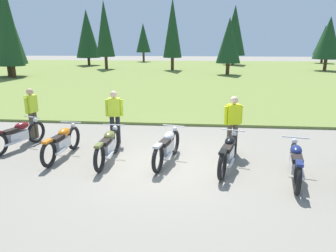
{
  "coord_description": "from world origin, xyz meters",
  "views": [
    {
      "loc": [
        0.76,
        -7.41,
        3.08
      ],
      "look_at": [
        0.0,
        0.6,
        0.9
      ],
      "focal_mm": 32.76,
      "sensor_mm": 36.0,
      "label": 1
    }
  ],
  "objects_px": {
    "motorcycle_silver": "(167,147)",
    "motorcycle_black": "(228,152)",
    "motorcycle_orange": "(62,142)",
    "motorcycle_olive": "(108,146)",
    "rider_in_hivis_vest": "(32,110)",
    "motorcycle_maroon": "(18,135)",
    "rider_near_row_end": "(233,122)",
    "rider_with_back_turned": "(115,114)",
    "motorcycle_navy": "(296,162)"
  },
  "relations": [
    {
      "from": "motorcycle_silver",
      "to": "rider_with_back_turned",
      "type": "distance_m",
      "value": 2.39
    },
    {
      "from": "motorcycle_silver",
      "to": "rider_in_hivis_vest",
      "type": "bearing_deg",
      "value": 159.16
    },
    {
      "from": "motorcycle_olive",
      "to": "rider_near_row_end",
      "type": "relative_size",
      "value": 1.26
    },
    {
      "from": "motorcycle_orange",
      "to": "motorcycle_maroon",
      "type": "bearing_deg",
      "value": 161.47
    },
    {
      "from": "motorcycle_maroon",
      "to": "motorcycle_orange",
      "type": "relative_size",
      "value": 0.97
    },
    {
      "from": "motorcycle_olive",
      "to": "motorcycle_navy",
      "type": "height_order",
      "value": "same"
    },
    {
      "from": "motorcycle_silver",
      "to": "motorcycle_navy",
      "type": "bearing_deg",
      "value": -15.18
    },
    {
      "from": "motorcycle_black",
      "to": "motorcycle_maroon",
      "type": "bearing_deg",
      "value": 171.37
    },
    {
      "from": "motorcycle_black",
      "to": "rider_with_back_turned",
      "type": "xyz_separation_m",
      "value": [
        -3.37,
        1.79,
        0.51
      ]
    },
    {
      "from": "motorcycle_maroon",
      "to": "rider_with_back_turned",
      "type": "relative_size",
      "value": 1.22
    },
    {
      "from": "motorcycle_maroon",
      "to": "motorcycle_silver",
      "type": "xyz_separation_m",
      "value": [
        4.52,
        -0.63,
        0.0
      ]
    },
    {
      "from": "motorcycle_maroon",
      "to": "motorcycle_black",
      "type": "xyz_separation_m",
      "value": [
        6.1,
        -0.93,
        0.0
      ]
    },
    {
      "from": "motorcycle_olive",
      "to": "rider_near_row_end",
      "type": "height_order",
      "value": "rider_near_row_end"
    },
    {
      "from": "motorcycle_olive",
      "to": "rider_near_row_end",
      "type": "distance_m",
      "value": 3.52
    },
    {
      "from": "motorcycle_navy",
      "to": "motorcycle_orange",
      "type": "bearing_deg",
      "value": 171.21
    },
    {
      "from": "motorcycle_olive",
      "to": "motorcycle_silver",
      "type": "bearing_deg",
      "value": 2.8
    },
    {
      "from": "motorcycle_orange",
      "to": "motorcycle_olive",
      "type": "distance_m",
      "value": 1.36
    },
    {
      "from": "motorcycle_maroon",
      "to": "rider_near_row_end",
      "type": "relative_size",
      "value": 1.22
    },
    {
      "from": "motorcycle_maroon",
      "to": "rider_near_row_end",
      "type": "distance_m",
      "value": 6.33
    },
    {
      "from": "motorcycle_orange",
      "to": "rider_with_back_turned",
      "type": "relative_size",
      "value": 1.26
    },
    {
      "from": "rider_with_back_turned",
      "to": "rider_near_row_end",
      "type": "xyz_separation_m",
      "value": [
        3.58,
        -0.65,
        0.0
      ]
    },
    {
      "from": "rider_near_row_end",
      "to": "motorcycle_maroon",
      "type": "bearing_deg",
      "value": -178.04
    },
    {
      "from": "motorcycle_silver",
      "to": "motorcycle_black",
      "type": "bearing_deg",
      "value": -10.52
    },
    {
      "from": "motorcycle_orange",
      "to": "rider_with_back_turned",
      "type": "distance_m",
      "value": 1.87
    },
    {
      "from": "rider_with_back_turned",
      "to": "rider_in_hivis_vest",
      "type": "relative_size",
      "value": 1.0
    },
    {
      "from": "motorcycle_silver",
      "to": "motorcycle_navy",
      "type": "relative_size",
      "value": 1.0
    },
    {
      "from": "motorcycle_olive",
      "to": "rider_in_hivis_vest",
      "type": "xyz_separation_m",
      "value": [
        -3.08,
        1.85,
        0.51
      ]
    },
    {
      "from": "motorcycle_orange",
      "to": "rider_near_row_end",
      "type": "distance_m",
      "value": 4.8
    },
    {
      "from": "motorcycle_olive",
      "to": "rider_near_row_end",
      "type": "xyz_separation_m",
      "value": [
        3.36,
        0.93,
        0.51
      ]
    },
    {
      "from": "motorcycle_maroon",
      "to": "motorcycle_navy",
      "type": "height_order",
      "value": "same"
    },
    {
      "from": "rider_with_back_turned",
      "to": "motorcycle_maroon",
      "type": "bearing_deg",
      "value": -162.45
    },
    {
      "from": "motorcycle_maroon",
      "to": "motorcycle_orange",
      "type": "distance_m",
      "value": 1.68
    },
    {
      "from": "motorcycle_maroon",
      "to": "rider_in_hivis_vest",
      "type": "relative_size",
      "value": 1.22
    },
    {
      "from": "motorcycle_olive",
      "to": "rider_with_back_turned",
      "type": "xyz_separation_m",
      "value": [
        -0.22,
        1.57,
        0.51
      ]
    },
    {
      "from": "motorcycle_black",
      "to": "motorcycle_olive",
      "type": "bearing_deg",
      "value": 176.09
    },
    {
      "from": "motorcycle_navy",
      "to": "rider_with_back_turned",
      "type": "distance_m",
      "value": 5.39
    },
    {
      "from": "motorcycle_maroon",
      "to": "rider_near_row_end",
      "type": "xyz_separation_m",
      "value": [
        6.3,
        0.22,
        0.51
      ]
    },
    {
      "from": "motorcycle_navy",
      "to": "rider_near_row_end",
      "type": "height_order",
      "value": "rider_near_row_end"
    },
    {
      "from": "motorcycle_maroon",
      "to": "rider_near_row_end",
      "type": "height_order",
      "value": "rider_near_row_end"
    },
    {
      "from": "motorcycle_navy",
      "to": "motorcycle_silver",
      "type": "bearing_deg",
      "value": 164.82
    },
    {
      "from": "motorcycle_navy",
      "to": "motorcycle_olive",
      "type": "bearing_deg",
      "value": 170.79
    },
    {
      "from": "motorcycle_black",
      "to": "motorcycle_navy",
      "type": "relative_size",
      "value": 0.99
    },
    {
      "from": "motorcycle_orange",
      "to": "motorcycle_olive",
      "type": "relative_size",
      "value": 1.0
    },
    {
      "from": "motorcycle_olive",
      "to": "motorcycle_silver",
      "type": "relative_size",
      "value": 1.02
    },
    {
      "from": "motorcycle_orange",
      "to": "rider_near_row_end",
      "type": "relative_size",
      "value": 1.26
    },
    {
      "from": "motorcycle_maroon",
      "to": "rider_in_hivis_vest",
      "type": "height_order",
      "value": "rider_in_hivis_vest"
    },
    {
      "from": "motorcycle_orange",
      "to": "motorcycle_olive",
      "type": "xyz_separation_m",
      "value": [
        1.35,
        -0.17,
        0.0
      ]
    },
    {
      "from": "motorcycle_maroon",
      "to": "motorcycle_black",
      "type": "relative_size",
      "value": 0.99
    },
    {
      "from": "rider_with_back_turned",
      "to": "motorcycle_silver",
      "type": "bearing_deg",
      "value": -39.73
    },
    {
      "from": "motorcycle_orange",
      "to": "motorcycle_silver",
      "type": "xyz_separation_m",
      "value": [
        2.93,
        -0.1,
        0.0
      ]
    }
  ]
}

